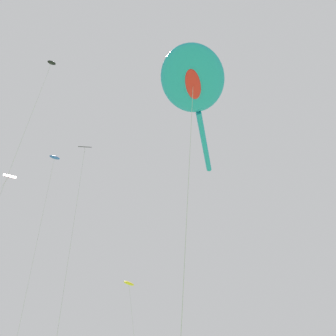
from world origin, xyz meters
name	(u,v)px	position (x,y,z in m)	size (l,w,h in m)	color
big_show_kite	(193,83)	(1.72, 8.65, 19.68)	(9.68, 8.45, 20.24)	#1E8CBF
small_kite_streamer_purple	(129,285)	(8.46, 25.09, 14.11)	(2.83, 1.57, 14.51)	yellow
small_kite_box_yellow	(54,162)	(-1.01, 24.94, 23.44)	(2.13, 1.20, 24.18)	blue
small_kite_diamond_red	(4,184)	(-3.85, 28.39, 21.43)	(5.04, 2.21, 23.05)	red
small_kite_tiny_distant	(83,159)	(-0.59, 18.39, 19.04)	(1.33, 1.89, 20.75)	black
small_kite_delta_white	(45,79)	(-5.34, 17.06, 23.51)	(1.42, 3.49, 25.53)	black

